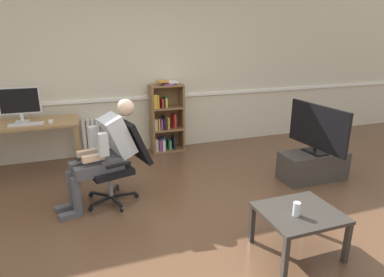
{
  "coord_description": "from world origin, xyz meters",
  "views": [
    {
      "loc": [
        -1.12,
        -2.75,
        1.92
      ],
      "look_at": [
        0.15,
        0.85,
        0.7
      ],
      "focal_mm": 30.37,
      "sensor_mm": 36.0,
      "label": 1
    }
  ],
  "objects_px": {
    "coffee_table": "(299,217)",
    "drinking_glass": "(297,209)",
    "imac_monitor": "(20,102)",
    "office_chair": "(121,158)",
    "radiator": "(105,137)",
    "computer_mouse": "(51,121)",
    "tv_stand": "(313,166)",
    "computer_desk": "(29,129)",
    "person_seated": "(105,151)",
    "bookshelf": "(165,119)",
    "tv_screen": "(317,128)",
    "keyboard": "(26,124)"
  },
  "relations": [
    {
      "from": "imac_monitor",
      "to": "radiator",
      "type": "height_order",
      "value": "imac_monitor"
    },
    {
      "from": "imac_monitor",
      "to": "computer_mouse",
      "type": "relative_size",
      "value": 5.39
    },
    {
      "from": "radiator",
      "to": "drinking_glass",
      "type": "xyz_separation_m",
      "value": [
        1.34,
        -3.25,
        0.16
      ]
    },
    {
      "from": "keyboard",
      "to": "office_chair",
      "type": "bearing_deg",
      "value": -44.28
    },
    {
      "from": "person_seated",
      "to": "coffee_table",
      "type": "height_order",
      "value": "person_seated"
    },
    {
      "from": "imac_monitor",
      "to": "office_chair",
      "type": "bearing_deg",
      "value": -47.75
    },
    {
      "from": "tv_screen",
      "to": "drinking_glass",
      "type": "bearing_deg",
      "value": 131.48
    },
    {
      "from": "office_chair",
      "to": "tv_stand",
      "type": "height_order",
      "value": "office_chair"
    },
    {
      "from": "tv_screen",
      "to": "imac_monitor",
      "type": "bearing_deg",
      "value": 62.3
    },
    {
      "from": "computer_mouse",
      "to": "person_seated",
      "type": "bearing_deg",
      "value": -61.57
    },
    {
      "from": "radiator",
      "to": "tv_screen",
      "type": "xyz_separation_m",
      "value": [
        2.62,
        -1.92,
        0.42
      ]
    },
    {
      "from": "imac_monitor",
      "to": "drinking_glass",
      "type": "height_order",
      "value": "imac_monitor"
    },
    {
      "from": "tv_stand",
      "to": "drinking_glass",
      "type": "xyz_separation_m",
      "value": [
        -1.28,
        -1.32,
        0.29
      ]
    },
    {
      "from": "bookshelf",
      "to": "computer_desk",
      "type": "bearing_deg",
      "value": -172.0
    },
    {
      "from": "bookshelf",
      "to": "tv_stand",
      "type": "distance_m",
      "value": 2.46
    },
    {
      "from": "imac_monitor",
      "to": "office_chair",
      "type": "distance_m",
      "value": 1.83
    },
    {
      "from": "computer_desk",
      "to": "person_seated",
      "type": "xyz_separation_m",
      "value": [
        0.93,
        -1.27,
        -0.0
      ]
    },
    {
      "from": "keyboard",
      "to": "radiator",
      "type": "relative_size",
      "value": 0.63
    },
    {
      "from": "bookshelf",
      "to": "drinking_glass",
      "type": "xyz_separation_m",
      "value": [
        0.34,
        -3.14,
        -0.08
      ]
    },
    {
      "from": "bookshelf",
      "to": "office_chair",
      "type": "bearing_deg",
      "value": -122.08
    },
    {
      "from": "tv_stand",
      "to": "drinking_glass",
      "type": "bearing_deg",
      "value": -134.04
    },
    {
      "from": "imac_monitor",
      "to": "bookshelf",
      "type": "height_order",
      "value": "imac_monitor"
    },
    {
      "from": "imac_monitor",
      "to": "person_seated",
      "type": "relative_size",
      "value": 0.44
    },
    {
      "from": "bookshelf",
      "to": "tv_screen",
      "type": "xyz_separation_m",
      "value": [
        1.62,
        -1.82,
        0.18
      ]
    },
    {
      "from": "imac_monitor",
      "to": "tv_stand",
      "type": "bearing_deg",
      "value": -23.27
    },
    {
      "from": "computer_desk",
      "to": "coffee_table",
      "type": "height_order",
      "value": "computer_desk"
    },
    {
      "from": "computer_mouse",
      "to": "coffee_table",
      "type": "xyz_separation_m",
      "value": [
        2.16,
        -2.69,
        -0.41
      ]
    },
    {
      "from": "radiator",
      "to": "imac_monitor",
      "type": "bearing_deg",
      "value": -164.48
    },
    {
      "from": "keyboard",
      "to": "coffee_table",
      "type": "height_order",
      "value": "keyboard"
    },
    {
      "from": "coffee_table",
      "to": "drinking_glass",
      "type": "relative_size",
      "value": 5.51
    },
    {
      "from": "drinking_glass",
      "to": "computer_mouse",
      "type": "bearing_deg",
      "value": 127.35
    },
    {
      "from": "person_seated",
      "to": "bookshelf",
      "type": "bearing_deg",
      "value": 129.19
    },
    {
      "from": "computer_desk",
      "to": "person_seated",
      "type": "distance_m",
      "value": 1.57
    },
    {
      "from": "computer_desk",
      "to": "computer_mouse",
      "type": "bearing_deg",
      "value": -21.55
    },
    {
      "from": "office_chair",
      "to": "tv_stand",
      "type": "relative_size",
      "value": 1.06
    },
    {
      "from": "office_chair",
      "to": "tv_stand",
      "type": "bearing_deg",
      "value": 68.12
    },
    {
      "from": "keyboard",
      "to": "drinking_glass",
      "type": "height_order",
      "value": "keyboard"
    },
    {
      "from": "imac_monitor",
      "to": "tv_stand",
      "type": "relative_size",
      "value": 0.59
    },
    {
      "from": "tv_screen",
      "to": "person_seated",
      "type": "bearing_deg",
      "value": 80.1
    },
    {
      "from": "computer_desk",
      "to": "bookshelf",
      "type": "bearing_deg",
      "value": 8.0
    },
    {
      "from": "imac_monitor",
      "to": "computer_mouse",
      "type": "bearing_deg",
      "value": -27.44
    },
    {
      "from": "tv_stand",
      "to": "coffee_table",
      "type": "bearing_deg",
      "value": -133.36
    },
    {
      "from": "coffee_table",
      "to": "office_chair",
      "type": "bearing_deg",
      "value": 130.7
    },
    {
      "from": "keyboard",
      "to": "drinking_glass",
      "type": "xyz_separation_m",
      "value": [
        2.4,
        -2.72,
        -0.28
      ]
    },
    {
      "from": "imac_monitor",
      "to": "bookshelf",
      "type": "distance_m",
      "value": 2.19
    },
    {
      "from": "office_chair",
      "to": "tv_stand",
      "type": "xyz_separation_m",
      "value": [
        2.56,
        -0.31,
        -0.33
      ]
    },
    {
      "from": "radiator",
      "to": "tv_screen",
      "type": "height_order",
      "value": "tv_screen"
    },
    {
      "from": "drinking_glass",
      "to": "imac_monitor",
      "type": "bearing_deg",
      "value": 130.08
    },
    {
      "from": "tv_screen",
      "to": "computer_desk",
      "type": "bearing_deg",
      "value": 62.89
    },
    {
      "from": "computer_mouse",
      "to": "keyboard",
      "type": "bearing_deg",
      "value": -176.3
    }
  ]
}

